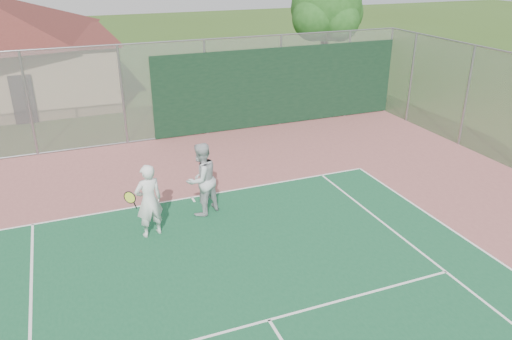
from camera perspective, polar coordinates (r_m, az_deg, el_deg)
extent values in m
cylinder|color=gray|center=(17.97, -24.54, 6.78)|extent=(0.08, 0.08, 3.50)
cylinder|color=gray|center=(18.04, -15.01, 8.17)|extent=(0.08, 0.08, 3.50)
cylinder|color=gray|center=(18.61, -5.75, 9.30)|extent=(0.08, 0.08, 3.50)
cylinder|color=gray|center=(19.62, 2.81, 10.12)|extent=(0.08, 0.08, 3.50)
cylinder|color=gray|center=(21.02, 10.41, 10.67)|extent=(0.08, 0.08, 3.50)
cylinder|color=gray|center=(22.13, 14.90, 10.90)|extent=(0.08, 0.08, 3.50)
cylinder|color=gray|center=(17.83, -12.34, 14.02)|extent=(20.00, 0.05, 0.05)
cylinder|color=gray|center=(18.67, -11.44, 3.53)|extent=(20.00, 0.05, 0.05)
cube|color=#999EA0|center=(18.18, -11.86, 8.58)|extent=(20.00, 0.02, 3.50)
cube|color=black|center=(19.63, 2.86, 9.52)|extent=(10.00, 0.04, 3.00)
cylinder|color=gray|center=(20.97, 17.31, 9.98)|extent=(0.08, 0.08, 3.50)
cylinder|color=gray|center=(18.81, 22.93, 7.72)|extent=(0.08, 0.08, 3.50)
cube|color=#999EA0|center=(18.81, 22.93, 7.72)|extent=(0.02, 9.00, 3.50)
cube|color=black|center=(21.92, -25.07, 7.28)|extent=(0.84, 0.06, 1.96)
cylinder|color=#352013|center=(26.65, 7.75, 13.00)|extent=(0.39, 0.39, 3.06)
sphere|color=#1C4B17|center=(26.33, 8.04, 18.14)|extent=(3.50, 3.50, 3.50)
sphere|color=#1C4B17|center=(27.15, 9.53, 17.28)|extent=(2.40, 2.40, 2.40)
sphere|color=#1C4B17|center=(25.59, 6.69, 16.83)|extent=(2.19, 2.19, 2.19)
sphere|color=#1C4B17|center=(25.66, 9.52, 16.45)|extent=(1.97, 1.97, 1.97)
sphere|color=#1C4B17|center=(26.96, 6.43, 17.87)|extent=(2.19, 2.19, 2.19)
imported|color=silver|center=(12.01, -12.14, -3.53)|extent=(0.75, 0.58, 1.83)
imported|color=#B4B7BA|center=(12.79, -6.25, -1.14)|extent=(1.17, 1.08, 1.93)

